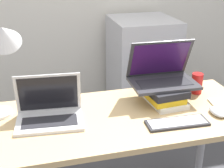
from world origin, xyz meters
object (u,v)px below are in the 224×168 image
Objects in this scene: laptop_on_books at (162,75)px; mouse at (217,112)px; book_stack at (163,94)px; laptop_left at (49,112)px; soda_can at (197,83)px; wireless_keyboard at (177,123)px; desk_lamp at (2,45)px; mini_fridge at (141,71)px.

mouse is (0.21, -0.25, -0.13)m from laptop_on_books.
book_stack is 0.78× the size of laptop_on_books.
laptop_left reaches higher than soda_can.
soda_can is at bearing 49.04° from wireless_keyboard.
wireless_keyboard is (-0.03, -0.29, -0.14)m from laptop_on_books.
laptop_left reaches higher than wireless_keyboard.
soda_can is 1.11m from desk_lamp.
laptop_left is 1.10× the size of wireless_keyboard.
soda_can is 0.24× the size of desk_lamp.
soda_can reaches higher than wireless_keyboard.
book_stack is 0.29× the size of mini_fridge.
laptop_on_books is (0.64, 0.10, 0.10)m from laptop_left.
desk_lamp is 0.52× the size of mini_fridge.
mini_fridge reaches higher than mouse.
book_stack is at bearing -98.23° from laptop_on_books.
laptop_left is at bearing 169.41° from mouse.
wireless_keyboard is at bearing -96.43° from laptop_on_books.
laptop_on_books is at bearing 8.62° from laptop_left.
book_stack is 0.55× the size of desk_lamp.
wireless_keyboard is 0.41m from soda_can.
soda_can reaches higher than book_stack.
desk_lamp is at bearing 159.88° from wireless_keyboard.
mouse is (0.85, -0.16, -0.03)m from laptop_left.
laptop_on_books is at bearing 129.24° from mouse.
laptop_left is 2.82× the size of soda_can.
desk_lamp is (-1.06, -0.02, 0.32)m from soda_can.
laptop_on_books reaches higher than book_stack.
book_stack is at bearing 135.77° from mouse.
mini_fridge is (1.09, 1.06, -0.63)m from desk_lamp.
mini_fridge is (0.91, 1.16, -0.30)m from laptop_left.
wireless_keyboard is 2.73× the size of mouse.
desk_lamp is 1.65m from mini_fridge.
soda_can is 0.12× the size of mini_fridge.
laptop_left is 0.35× the size of mini_fridge.
mouse is at bearing -50.76° from laptop_on_books.
wireless_keyboard is 2.56× the size of soda_can.
soda_can is 1.09m from mini_fridge.
soda_can is at bearing 7.43° from laptop_left.
book_stack is 0.92× the size of wireless_keyboard.
mouse is 0.12× the size of mini_fridge.
book_stack is 1.18m from mini_fridge.
soda_can is at bearing 1.05° from desk_lamp.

